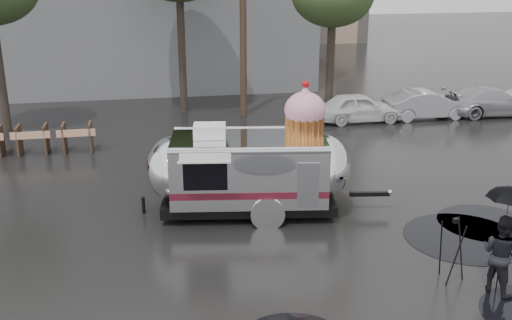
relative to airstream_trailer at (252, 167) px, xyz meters
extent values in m
plane|color=black|center=(-1.01, -3.63, -1.26)|extent=(120.00, 120.00, 0.00)
cylinder|color=black|center=(4.78, -2.50, -1.26)|extent=(2.88, 2.88, 0.01)
cylinder|color=black|center=(5.75, -1.80, -1.26)|extent=(2.39, 2.39, 0.01)
cylinder|color=#473323|center=(1.49, 10.37, 3.24)|extent=(0.28, 0.28, 9.00)
cylinder|color=#382D26|center=(-1.01, 11.37, 2.11)|extent=(0.32, 0.32, 6.75)
cylinder|color=#382D26|center=(4.99, 9.37, 1.44)|extent=(0.32, 0.32, 5.40)
cube|color=#473323|center=(-7.61, 6.37, -0.76)|extent=(0.08, 0.80, 1.00)
cube|color=#473323|center=(-7.01, 6.37, -0.76)|extent=(0.08, 0.80, 1.00)
cube|color=#473323|center=(-6.11, 6.37, -0.76)|extent=(0.08, 0.80, 1.00)
cube|color=#E5590C|center=(-6.56, 5.99, -0.51)|extent=(1.30, 0.04, 0.25)
cube|color=#473323|center=(-5.51, 6.37, -0.76)|extent=(0.08, 0.80, 1.00)
cube|color=#473323|center=(-4.61, 6.37, -0.76)|extent=(0.08, 0.80, 1.00)
cube|color=#E5590C|center=(-5.06, 5.99, -0.51)|extent=(1.30, 0.04, 0.25)
imported|color=silver|center=(5.99, 8.37, -0.56)|extent=(4.00, 1.80, 1.40)
imported|color=#B2B2B7|center=(8.99, 8.37, -0.56)|extent=(4.00, 1.80, 1.40)
imported|color=#B2B2B7|center=(11.99, 8.37, -0.54)|extent=(4.20, 1.80, 1.44)
cube|color=silver|center=(-0.08, 0.02, 0.00)|extent=(4.22, 2.62, 1.62)
ellipsoid|color=silver|center=(1.88, -0.27, 0.00)|extent=(1.63, 2.24, 1.62)
ellipsoid|color=silver|center=(-2.04, 0.30, 0.00)|extent=(1.63, 2.24, 1.62)
cube|color=black|center=(-0.08, 0.02, -0.95)|extent=(4.72, 2.43, 0.27)
cylinder|color=black|center=(0.23, -0.97, -0.95)|extent=(0.65, 0.29, 0.63)
cylinder|color=black|center=(0.50, 0.87, -0.95)|extent=(0.65, 0.29, 0.63)
cylinder|color=silver|center=(0.21, -1.09, -0.90)|extent=(0.87, 0.21, 0.86)
cube|color=black|center=(3.13, -0.45, -0.81)|extent=(1.09, 0.26, 0.11)
sphere|color=silver|center=(3.66, -0.52, -0.77)|extent=(0.16, 0.16, 0.14)
cylinder|color=black|center=(-2.85, 0.42, -1.04)|extent=(0.10, 0.10, 0.45)
cube|color=#521220|center=(-0.23, -1.00, -0.41)|extent=(3.93, 0.60, 0.18)
cube|color=#521220|center=(0.07, 1.04, -0.41)|extent=(3.93, 0.60, 0.18)
cube|color=black|center=(-1.30, -0.86, 0.13)|extent=(1.07, 0.18, 0.72)
cube|color=beige|center=(-1.33, -1.08, 0.58)|extent=(1.31, 0.62, 0.13)
cube|color=silver|center=(1.19, -1.22, -0.14)|extent=(0.54, 0.11, 1.17)
cube|color=white|center=(-1.06, 0.16, 0.99)|extent=(0.89, 0.70, 0.34)
cylinder|color=#CE7735|center=(1.34, -0.19, 1.08)|extent=(1.06, 1.06, 0.54)
ellipsoid|color=#F1A8BC|center=(1.34, -0.19, 1.51)|extent=(1.18, 1.18, 0.94)
cone|color=#F1A8BC|center=(1.34, -0.19, 1.98)|extent=(0.51, 0.51, 0.36)
sphere|color=red|center=(1.34, -0.19, 2.18)|extent=(0.20, 0.20, 0.18)
imported|color=black|center=(4.19, -4.88, -0.43)|extent=(0.74, 0.91, 1.67)
imported|color=black|center=(4.19, -4.88, 0.66)|extent=(1.08, 1.08, 0.74)
cylinder|color=black|center=(4.19, -4.88, -0.44)|extent=(0.02, 0.02, 1.65)
cylinder|color=black|center=(3.69, -4.22, -0.59)|extent=(0.12, 0.30, 1.36)
cylinder|color=black|center=(3.28, -4.14, -0.59)|extent=(0.22, 0.25, 1.36)
cylinder|color=black|center=(3.42, -4.53, -0.59)|extent=(0.31, 0.08, 1.36)
cube|color=black|center=(3.46, -4.30, 0.10)|extent=(0.14, 0.13, 0.10)
camera|label=1|loc=(-2.57, -14.52, 5.16)|focal=42.00mm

